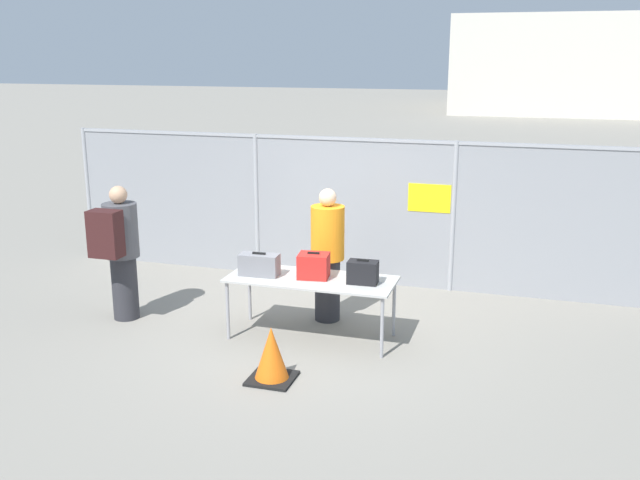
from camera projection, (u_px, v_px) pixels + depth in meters
name	position (u px, v px, depth m)	size (l,w,h in m)	color
ground_plane	(305.00, 334.00, 8.64)	(120.00, 120.00, 0.00)	gray
fence_section	(352.00, 207.00, 10.38)	(8.95, 0.07, 2.14)	#9EA0A5
inspection_table	(311.00, 282.00, 8.37)	(1.98, 0.79, 0.74)	#B2B2AD
suitcase_grey	(259.00, 265.00, 8.44)	(0.48, 0.24, 0.28)	slate
suitcase_red	(314.00, 266.00, 8.35)	(0.39, 0.34, 0.31)	red
suitcase_black	(363.00, 272.00, 8.14)	(0.35, 0.22, 0.29)	black
traveler_hooded	(119.00, 248.00, 8.88)	(0.43, 0.66, 1.72)	#2D2D33
security_worker_near	(328.00, 253.00, 8.90)	(0.42, 0.42, 1.70)	#2D2D33
utility_trailer	(523.00, 234.00, 11.98)	(3.58, 1.99, 0.61)	white
distant_hangar	(612.00, 64.00, 41.77)	(17.38, 13.21, 5.33)	beige
traffic_cone	(272.00, 356.00, 7.37)	(0.47, 0.47, 0.58)	black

